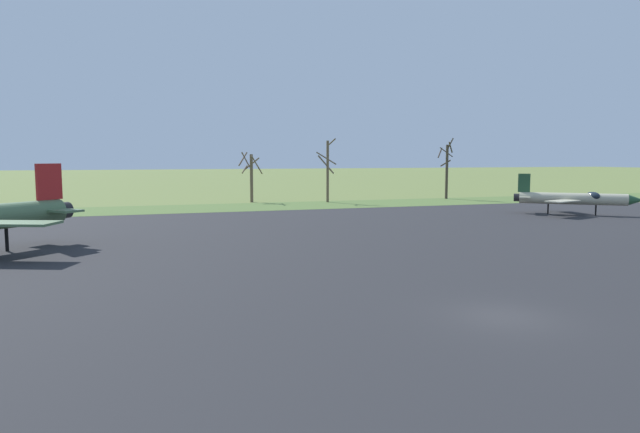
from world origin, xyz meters
TOP-DOWN VIEW (x-y plane):
  - ground_plane at (0.00, 0.00)m, footprint 600.00×600.00m
  - asphalt_apron at (0.00, 17.55)m, footprint 108.21×58.50m
  - grass_verge_strip at (0.00, 52.80)m, footprint 168.21×12.00m
  - jet_fighter_front_right at (32.62, 31.47)m, footprint 11.25×9.79m
  - bare_tree_far_left at (2.42, 60.94)m, footprint 3.51×3.50m
  - bare_tree_left_of_center at (12.56, 56.79)m, footprint 3.05×3.05m
  - bare_tree_center at (32.08, 57.44)m, footprint 2.68×3.08m

SIDE VIEW (x-z plane):
  - ground_plane at x=0.00m, z-range 0.00..0.00m
  - asphalt_apron at x=0.00m, z-range 0.00..0.05m
  - grass_verge_strip at x=0.00m, z-range 0.00..0.06m
  - jet_fighter_front_right at x=32.62m, z-range -0.41..4.13m
  - bare_tree_far_left at x=2.42m, z-range 0.42..7.57m
  - bare_tree_left_of_center at x=12.56m, z-range 0.22..9.28m
  - bare_tree_center at x=32.08m, z-range 0.13..9.46m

